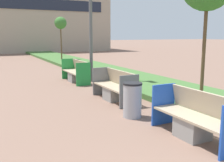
% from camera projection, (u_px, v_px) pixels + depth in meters
% --- Properties ---
extents(planter_grass_strip, '(2.80, 120.00, 0.18)m').
position_uv_depth(planter_grass_strip, '(108.00, 72.00, 13.84)').
color(planter_grass_strip, '#426B33').
rests_on(planter_grass_strip, ground).
extents(building_backdrop, '(16.62, 8.16, 9.72)m').
position_uv_depth(building_backdrop, '(36.00, 12.00, 32.62)').
color(building_backdrop, tan).
rests_on(building_backdrop, ground).
extents(bench_blue_frame, '(0.65, 1.93, 0.94)m').
position_uv_depth(bench_blue_frame, '(194.00, 120.00, 5.23)').
color(bench_blue_frame, gray).
rests_on(bench_blue_frame, ground).
extents(bench_grey_frame, '(0.65, 1.95, 0.94)m').
position_uv_depth(bench_grey_frame, '(115.00, 89.00, 8.24)').
color(bench_grey_frame, gray).
rests_on(bench_grey_frame, ground).
extents(bench_green_frame, '(0.65, 2.04, 0.94)m').
position_uv_depth(bench_green_frame, '(76.00, 74.00, 11.48)').
color(bench_green_frame, gray).
rests_on(bench_green_frame, ground).
extents(litter_bin, '(0.48, 0.48, 0.88)m').
position_uv_depth(litter_bin, '(132.00, 100.00, 6.54)').
color(litter_bin, '#9EA0A5').
rests_on(litter_bin, ground).
extents(sapling_tree_far, '(0.92, 0.92, 3.38)m').
position_uv_depth(sapling_tree_far, '(61.00, 24.00, 19.85)').
color(sapling_tree_far, brown).
rests_on(sapling_tree_far, ground).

